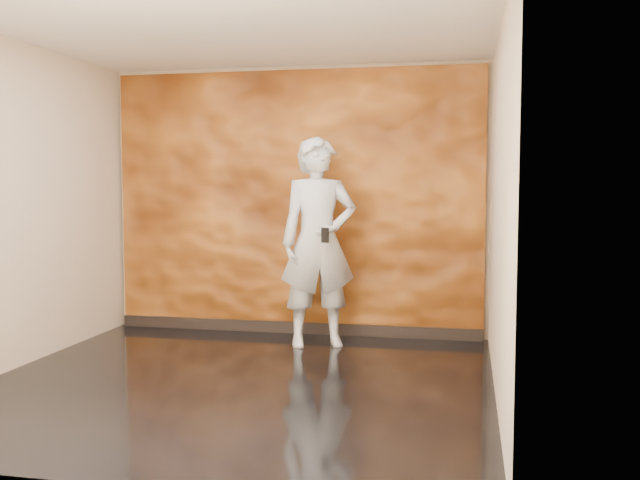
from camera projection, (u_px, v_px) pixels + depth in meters
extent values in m
cube|color=black|center=(238.00, 383.00, 5.67)|extent=(4.00, 4.00, 0.01)
cube|color=#C2AB94|center=(296.00, 201.00, 7.52)|extent=(4.00, 0.02, 2.80)
cube|color=#C2AB94|center=(110.00, 219.00, 3.61)|extent=(4.00, 0.02, 2.80)
cube|color=#C2AB94|center=(8.00, 205.00, 5.97)|extent=(0.02, 4.00, 2.80)
cube|color=#C2AB94|center=(499.00, 208.00, 5.16)|extent=(0.02, 4.00, 2.80)
cube|color=white|center=(234.00, 24.00, 5.45)|extent=(4.00, 4.00, 0.01)
cube|color=orange|center=(295.00, 203.00, 7.48)|extent=(3.90, 0.06, 2.75)
cube|color=black|center=(295.00, 327.00, 7.54)|extent=(3.90, 0.04, 0.12)
imported|color=#9BA2AA|center=(318.00, 242.00, 6.91)|extent=(0.87, 0.72, 2.03)
cube|color=black|center=(325.00, 235.00, 6.60)|extent=(0.08, 0.03, 0.14)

